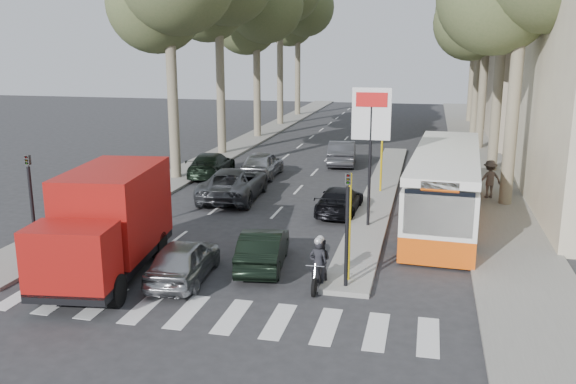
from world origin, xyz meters
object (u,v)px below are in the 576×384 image
silver_hatchback (184,260)px  motorcycle (319,263)px  dark_hatchback (263,248)px  city_bus (445,185)px  red_truck (108,222)px

silver_hatchback → motorcycle: size_ratio=2.06×
dark_hatchback → city_bus: (5.89, 6.74, 0.96)m
motorcycle → dark_hatchback: bearing=149.4°
city_bus → red_truck: bearing=-137.3°
dark_hatchback → red_truck: red_truck is taller
dark_hatchback → city_bus: 9.00m
dark_hatchback → motorcycle: 2.41m
silver_hatchback → red_truck: bearing=-1.3°
dark_hatchback → motorcycle: motorcycle is taller
city_bus → motorcycle: (-3.80, -7.93, -0.87)m
red_truck → motorcycle: (6.62, 0.64, -1.05)m
silver_hatchback → dark_hatchback: 2.70m
dark_hatchback → city_bus: size_ratio=0.33×
motorcycle → city_bus: bearing=63.6°
city_bus → motorcycle: size_ratio=6.16×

